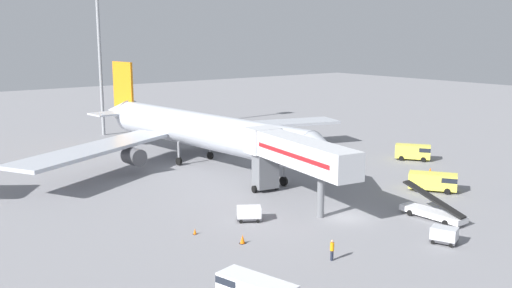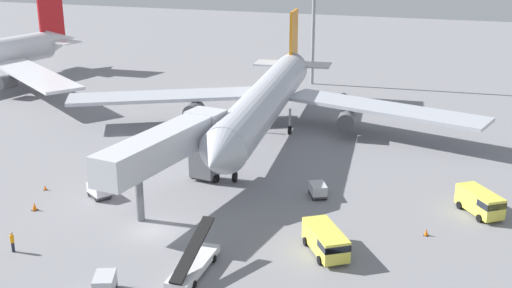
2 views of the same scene
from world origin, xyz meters
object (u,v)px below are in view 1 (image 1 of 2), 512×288
(baggage_cart_near_left, at_px, (444,235))
(airplane_at_gate, at_px, (197,130))
(safety_cone_charlie, at_px, (430,170))
(belt_loader_truck, at_px, (433,212))
(baggage_cart_outer_right, at_px, (249,213))
(baggage_cart_outer_left, at_px, (344,171))
(safety_cone_bravo, at_px, (195,231))
(service_van_far_left, at_px, (414,151))
(apron_light_mast, at_px, (98,15))
(service_van_mid_center, at_px, (434,181))
(jet_bridge, at_px, (292,154))
(ground_crew_worker_foreground, at_px, (332,249))
(safety_cone_alpha, at_px, (243,239))

(baggage_cart_near_left, bearing_deg, airplane_at_gate, 90.57)
(baggage_cart_near_left, xyz_separation_m, safety_cone_charlie, (20.57, 16.35, -0.49))
(safety_cone_charlie, bearing_deg, belt_loader_truck, -143.35)
(airplane_at_gate, height_order, baggage_cart_outer_right, airplane_at_gate)
(baggage_cart_outer_left, height_order, safety_cone_bravo, baggage_cart_outer_left)
(baggage_cart_near_left, bearing_deg, service_van_far_left, 41.84)
(safety_cone_charlie, distance_m, apron_light_mast, 59.76)
(service_van_mid_center, bearing_deg, apron_light_mast, 104.78)
(jet_bridge, distance_m, belt_loader_truck, 14.87)
(ground_crew_worker_foreground, xyz_separation_m, safety_cone_alpha, (-3.39, 7.23, -0.53))
(baggage_cart_outer_right, bearing_deg, ground_crew_worker_foreground, -92.95)
(service_van_mid_center, xyz_separation_m, ground_crew_worker_foreground, (-23.48, -7.49, -0.26))
(belt_loader_truck, height_order, safety_cone_bravo, belt_loader_truck)
(jet_bridge, xyz_separation_m, baggage_cart_near_left, (2.62, -16.65, -4.54))
(baggage_cart_outer_left, distance_m, ground_crew_worker_foreground, 27.39)
(airplane_at_gate, relative_size, safety_cone_charlie, 85.95)
(baggage_cart_outer_right, distance_m, safety_cone_charlie, 30.16)
(service_van_far_left, height_order, baggage_cart_outer_right, service_van_far_left)
(baggage_cart_outer_right, height_order, safety_cone_bravo, baggage_cart_outer_right)
(jet_bridge, bearing_deg, apron_light_mast, 89.08)
(baggage_cart_outer_left, xyz_separation_m, ground_crew_worker_foreground, (-20.27, -18.42, 0.17))
(baggage_cart_near_left, relative_size, safety_cone_charlie, 4.01)
(jet_bridge, bearing_deg, belt_loader_truck, -58.78)
(safety_cone_bravo, bearing_deg, safety_cone_alpha, -65.12)
(airplane_at_gate, xyz_separation_m, baggage_cart_near_left, (0.39, -39.01, -3.84))
(baggage_cart_outer_right, xyz_separation_m, safety_cone_bravo, (-6.02, -0.08, -0.51))
(belt_loader_truck, bearing_deg, service_van_mid_center, 35.06)
(service_van_mid_center, bearing_deg, airplane_at_gate, 115.78)
(service_van_far_left, bearing_deg, safety_cone_charlie, -125.73)
(safety_cone_alpha, bearing_deg, baggage_cart_outer_left, 25.32)
(safety_cone_charlie, bearing_deg, safety_cone_alpha, -170.00)
(service_van_far_left, relative_size, ground_crew_worker_foreground, 2.94)
(airplane_at_gate, height_order, service_van_far_left, airplane_at_gate)
(service_van_far_left, xyz_separation_m, safety_cone_alpha, (-38.30, -11.84, -0.85))
(baggage_cart_outer_left, distance_m, safety_cone_alpha, 26.17)
(baggage_cart_outer_right, bearing_deg, safety_cone_charlie, 2.94)
(service_van_far_left, distance_m, baggage_cart_near_left, 33.25)
(belt_loader_truck, xyz_separation_m, service_van_mid_center, (8.62, 6.05, 0.40))
(service_van_mid_center, relative_size, baggage_cart_near_left, 2.23)
(belt_loader_truck, xyz_separation_m, safety_cone_charlie, (15.86, 11.80, -0.46))
(belt_loader_truck, distance_m, service_van_mid_center, 10.54)
(jet_bridge, distance_m, baggage_cart_outer_right, 8.50)
(jet_bridge, height_order, belt_loader_truck, jet_bridge)
(jet_bridge, height_order, apron_light_mast, apron_light_mast)
(belt_loader_truck, bearing_deg, baggage_cart_outer_left, 72.35)
(baggage_cart_near_left, height_order, ground_crew_worker_foreground, ground_crew_worker_foreground)
(safety_cone_alpha, bearing_deg, apron_light_mast, 78.48)
(jet_bridge, relative_size, belt_loader_truck, 2.66)
(baggage_cart_outer_right, xyz_separation_m, safety_cone_alpha, (-3.99, -4.46, -0.40))
(airplane_at_gate, height_order, service_van_mid_center, airplane_at_gate)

